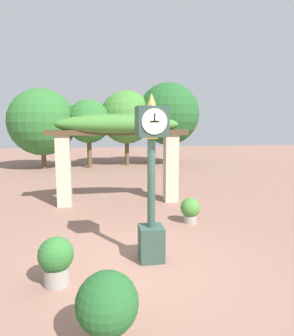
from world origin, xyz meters
TOP-DOWN VIEW (x-y plane):
  - ground_plane at (0.00, 0.00)m, footprint 60.00×60.00m
  - pedestal_clock at (0.29, 0.19)m, footprint 0.57×0.62m
  - pergola at (0.00, 4.69)m, footprint 4.74×1.06m
  - potted_plant_near_left at (1.80, 2.30)m, footprint 0.55×0.55m
  - potted_plant_near_right at (-1.49, -0.46)m, footprint 0.61×0.61m
  - potted_plant_far_left at (-0.69, -2.09)m, footprint 0.78×0.78m
  - tree_line at (0.28, 14.00)m, footprint 12.08×4.61m

SIDE VIEW (x-z plane):
  - ground_plane at x=0.00m, z-range 0.00..0.00m
  - potted_plant_near_left at x=1.80m, z-range 0.03..0.73m
  - potted_plant_near_right at x=-1.49m, z-range 0.04..0.89m
  - potted_plant_far_left at x=-0.69m, z-range 0.07..1.05m
  - pedestal_clock at x=0.29m, z-range 0.05..3.37m
  - pergola at x=0.00m, z-range 0.82..3.90m
  - tree_line at x=0.28m, z-range 0.39..5.83m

